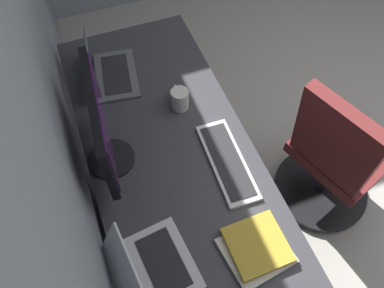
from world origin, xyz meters
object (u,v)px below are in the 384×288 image
at_px(coffee_mug, 180,99).
at_px(laptop_center, 105,71).
at_px(monitor_primary, 101,126).
at_px(drawer_pedestal, 178,217).
at_px(book_stack_near, 257,248).
at_px(keyboard_main, 227,161).
at_px(laptop_leftmost, 148,267).
at_px(office_chair, 334,160).

bearing_deg(coffee_mug, laptop_center, 43.33).
height_order(monitor_primary, laptop_center, monitor_primary).
relative_size(monitor_primary, laptop_center, 1.38).
relative_size(drawer_pedestal, coffee_mug, 5.67).
relative_size(drawer_pedestal, laptop_center, 1.88).
bearing_deg(coffee_mug, book_stack_near, -177.55).
relative_size(book_stack_near, coffee_mug, 2.10).
distance_m(monitor_primary, keyboard_main, 0.54).
bearing_deg(keyboard_main, laptop_leftmost, 125.42).
xyz_separation_m(drawer_pedestal, office_chair, (-0.03, -0.84, 0.11)).
xyz_separation_m(monitor_primary, keyboard_main, (-0.19, -0.46, -0.23)).
distance_m(drawer_pedestal, coffee_mug, 0.59).
relative_size(laptop_leftmost, coffee_mug, 2.64).
xyz_separation_m(laptop_leftmost, office_chair, (0.28, -1.05, -0.32)).
distance_m(book_stack_near, office_chair, 0.80).
height_order(keyboard_main, office_chair, office_chair).
relative_size(keyboard_main, office_chair, 0.44).
relative_size(monitor_primary, keyboard_main, 1.20).
height_order(drawer_pedestal, laptop_leftmost, laptop_leftmost).
distance_m(drawer_pedestal, keyboard_main, 0.46).
xyz_separation_m(laptop_leftmost, book_stack_near, (-0.07, -0.40, -0.03)).
bearing_deg(laptop_leftmost, book_stack_near, -99.65).
xyz_separation_m(keyboard_main, book_stack_near, (-0.39, 0.05, 0.01)).
distance_m(laptop_center, coffee_mug, 0.41).
relative_size(drawer_pedestal, keyboard_main, 1.64).
relative_size(laptop_leftmost, office_chair, 0.33).
xyz_separation_m(drawer_pedestal, coffee_mug, (0.37, -0.15, 0.43)).
distance_m(drawer_pedestal, laptop_center, 0.81).
xyz_separation_m(drawer_pedestal, laptop_leftmost, (-0.31, 0.21, 0.43)).
distance_m(laptop_leftmost, book_stack_near, 0.40).
height_order(laptop_leftmost, book_stack_near, laptop_leftmost).
xyz_separation_m(keyboard_main, office_chair, (-0.04, -0.61, -0.28)).
distance_m(book_stack_near, coffee_mug, 0.75).
distance_m(keyboard_main, book_stack_near, 0.39).
bearing_deg(drawer_pedestal, keyboard_main, -88.80).
bearing_deg(coffee_mug, monitor_primary, 115.39).
bearing_deg(laptop_leftmost, coffee_mug, -27.98).
height_order(monitor_primary, office_chair, monitor_primary).
height_order(drawer_pedestal, coffee_mug, coffee_mug).
xyz_separation_m(laptop_center, book_stack_near, (-1.05, -0.32, -0.03)).
xyz_separation_m(monitor_primary, laptop_center, (0.48, -0.09, -0.19)).
height_order(monitor_primary, coffee_mug, monitor_primary).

